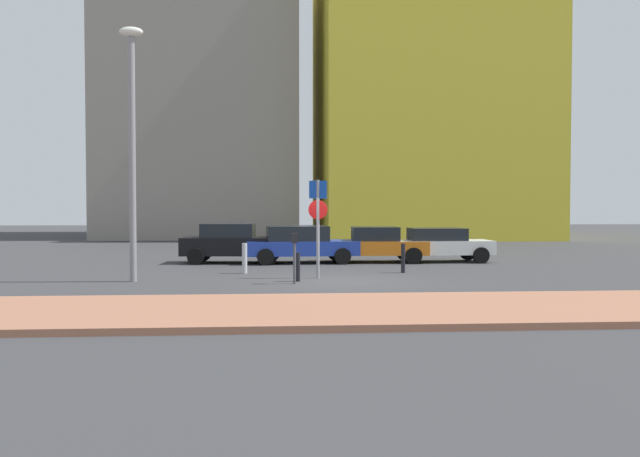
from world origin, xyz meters
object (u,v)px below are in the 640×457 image
at_px(parked_car_blue, 300,243).
at_px(street_lamp, 132,134).
at_px(parking_meter, 294,251).
at_px(traffic_bollard_mid, 245,258).
at_px(traffic_bollard_far, 298,267).
at_px(traffic_bollard_near, 403,258).
at_px(parked_car_orange, 375,244).
at_px(parked_car_black, 233,243).
at_px(parking_sign_post, 318,216).
at_px(parked_car_white, 440,244).

bearing_deg(parked_car_blue, street_lamp, -130.30).
bearing_deg(parked_car_blue, parking_meter, -93.83).
bearing_deg(parking_meter, street_lamp, 169.10).
xyz_separation_m(street_lamp, traffic_bollard_mid, (3.21, 2.21, -3.89)).
relative_size(traffic_bollard_mid, traffic_bollard_far, 1.18).
height_order(street_lamp, traffic_bollard_near, street_lamp).
xyz_separation_m(street_lamp, traffic_bollard_near, (8.55, 2.05, -3.90)).
bearing_deg(street_lamp, traffic_bollard_far, -3.52).
distance_m(street_lamp, traffic_bollard_near, 9.62).
height_order(parked_car_orange, parking_meter, parking_meter).
relative_size(parked_car_black, street_lamp, 0.56).
bearing_deg(parking_sign_post, parked_car_orange, 65.00).
bearing_deg(parked_car_black, parking_sign_post, -63.29).
relative_size(parked_car_blue, parked_car_white, 1.12).
bearing_deg(parking_meter, traffic_bollard_near, 38.24).
bearing_deg(traffic_bollard_far, parking_sign_post, 52.19).
xyz_separation_m(parked_car_black, parked_car_white, (8.29, -0.12, -0.07)).
bearing_deg(street_lamp, parked_car_orange, 37.53).
bearing_deg(parking_sign_post, traffic_bollard_near, 26.70).
bearing_deg(parked_car_white, parking_meter, -130.36).
bearing_deg(parked_car_black, traffic_bollard_near, -36.29).
relative_size(parked_car_black, traffic_bollard_near, 4.29).
relative_size(parking_meter, traffic_bollard_near, 1.49).
bearing_deg(traffic_bollard_far, parking_meter, -101.24).
bearing_deg(parked_car_orange, street_lamp, -142.47).
bearing_deg(traffic_bollard_mid, traffic_bollard_near, -1.68).
bearing_deg(parked_car_blue, parking_sign_post, -86.90).
relative_size(parked_car_black, parking_meter, 2.88).
xyz_separation_m(parking_sign_post, traffic_bollard_mid, (-2.35, 1.66, -1.43)).
xyz_separation_m(parked_car_blue, parking_meter, (-0.48, -7.11, 0.18)).
bearing_deg(traffic_bollard_far, parked_car_white, 47.67).
height_order(parking_sign_post, parking_meter, parking_sign_post).
bearing_deg(parked_car_orange, traffic_bollard_far, -116.84).
height_order(parked_car_blue, traffic_bollard_near, parked_car_blue).
xyz_separation_m(parking_meter, traffic_bollard_mid, (-1.56, 3.13, -0.44)).
height_order(parking_sign_post, traffic_bollard_near, parking_sign_post).
bearing_deg(parking_sign_post, parked_car_black, 116.71).
bearing_deg(parked_car_orange, parked_car_black, 179.32).
height_order(parked_car_blue, traffic_bollard_mid, parked_car_blue).
xyz_separation_m(parking_sign_post, traffic_bollard_near, (2.99, 1.50, -1.44)).
xyz_separation_m(parked_car_black, traffic_bollard_near, (5.94, -4.36, -0.31)).
distance_m(parking_sign_post, parking_meter, 1.93).
xyz_separation_m(traffic_bollard_near, traffic_bollard_mid, (-5.33, 0.16, 0.01)).
distance_m(parked_car_orange, parked_car_white, 2.64).
distance_m(parked_car_black, traffic_bollard_mid, 4.26).
xyz_separation_m(parking_meter, traffic_bollard_near, (3.77, 2.97, -0.46)).
height_order(parked_car_black, street_lamp, street_lamp).
bearing_deg(traffic_bollard_mid, parked_car_white, 27.95).
bearing_deg(traffic_bollard_mid, parked_car_black, 98.18).
relative_size(parked_car_orange, street_lamp, 0.55).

